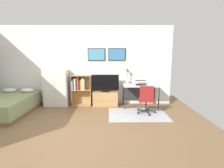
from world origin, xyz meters
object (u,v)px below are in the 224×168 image
(tv_stand, at_px, (105,99))
(office_chair, at_px, (146,99))
(bookshelf, at_px, (80,87))
(television, at_px, (105,83))
(desk, at_px, (140,88))
(dresser, at_px, (56,88))
(bamboo_vase, at_px, (127,77))
(laptop, at_px, (141,83))
(computer_mouse, at_px, (148,85))
(wine_glass, at_px, (133,81))
(bed, at_px, (6,105))

(tv_stand, height_order, office_chair, office_chair)
(bookshelf, bearing_deg, office_chair, -23.93)
(tv_stand, xyz_separation_m, television, (-0.00, -0.02, 0.54))
(desk, relative_size, office_chair, 1.35)
(dresser, distance_m, bamboo_vase, 2.44)
(television, bearing_deg, laptop, -1.33)
(bookshelf, distance_m, tv_stand, 0.95)
(desk, relative_size, bamboo_vase, 2.21)
(bookshelf, xyz_separation_m, bamboo_vase, (1.62, 0.04, 0.36))
(television, distance_m, computer_mouse, 1.44)
(dresser, bearing_deg, tv_stand, 0.52)
(office_chair, xyz_separation_m, bamboo_vase, (-0.47, 0.97, 0.53))
(bookshelf, xyz_separation_m, wine_glass, (1.78, -0.21, 0.25))
(computer_mouse, bearing_deg, tv_stand, 173.30)
(tv_stand, bearing_deg, television, -90.00)
(bamboo_vase, bearing_deg, dresser, -177.49)
(television, height_order, wine_glass, television)
(bookshelf, xyz_separation_m, tv_stand, (0.86, -0.05, -0.38))
(wine_glass, bearing_deg, dresser, 176.72)
(computer_mouse, distance_m, bamboo_vase, 0.76)
(television, bearing_deg, desk, -0.82)
(tv_stand, distance_m, desk, 1.23)
(bed, xyz_separation_m, dresser, (1.27, 0.78, 0.36))
(laptop, height_order, wine_glass, wine_glass)
(desk, bearing_deg, tv_stand, 178.10)
(dresser, height_order, bookshelf, dresser)
(laptop, distance_m, wine_glass, 0.31)
(bamboo_vase, distance_m, wine_glass, 0.32)
(computer_mouse, bearing_deg, bed, -171.84)
(bed, relative_size, office_chair, 2.35)
(office_chair, bearing_deg, desk, 100.97)
(tv_stand, relative_size, computer_mouse, 8.08)
(television, distance_m, laptop, 1.20)
(desk, distance_m, laptop, 0.19)
(bookshelf, xyz_separation_m, television, (0.86, -0.07, 0.16))
(bed, xyz_separation_m, television, (2.93, 0.77, 0.52))
(laptop, bearing_deg, computer_mouse, -28.70)
(dresser, bearing_deg, wine_glass, -3.28)
(tv_stand, relative_size, bamboo_vase, 1.60)
(dresser, bearing_deg, office_chair, -16.68)
(bed, distance_m, laptop, 4.23)
(bed, height_order, tv_stand, bed)
(tv_stand, relative_size, laptop, 2.12)
(bookshelf, distance_m, office_chair, 2.29)
(bookshelf, relative_size, wine_glass, 5.79)
(tv_stand, bearing_deg, dresser, -179.48)
(wine_glass, bearing_deg, bed, -170.69)
(desk, distance_m, computer_mouse, 0.32)
(wine_glass, bearing_deg, television, 171.30)
(television, xyz_separation_m, computer_mouse, (1.43, -0.15, -0.02))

